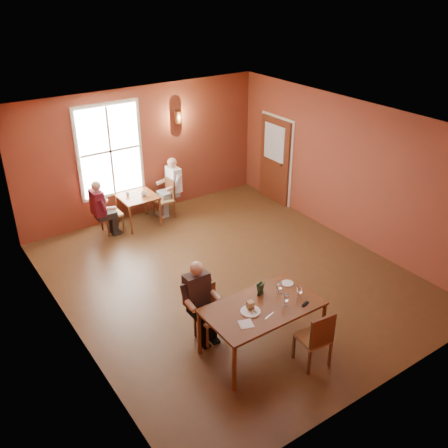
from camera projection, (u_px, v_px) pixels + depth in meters
ground at (230, 276)px, 9.56m from camera, size 6.00×7.00×0.01m
wall_back at (143, 152)px, 11.44m from camera, size 6.00×0.04×3.00m
wall_front at (389, 303)px, 6.31m from camera, size 6.00×0.04×3.00m
wall_left at (64, 255)px, 7.37m from camera, size 0.04×7.00×3.00m
wall_right at (348, 171)px, 10.38m from camera, size 0.04×7.00×3.00m
ceiling at (231, 123)px, 8.19m from camera, size 6.00×7.00×0.04m
window at (110, 151)px, 10.91m from camera, size 1.36×0.10×1.96m
door at (274, 161)px, 12.24m from camera, size 0.12×1.04×2.10m
wall_sconce at (178, 117)px, 11.50m from camera, size 0.16×0.16×0.28m
main_table at (262, 328)px, 7.56m from camera, size 1.75×0.99×0.82m
chair_diner_main at (211, 315)px, 7.77m from camera, size 0.40×0.40×0.91m
diner_main at (212, 306)px, 7.66m from camera, size 0.51×0.51×1.29m
chair_empty at (313, 337)px, 7.29m from camera, size 0.46×0.46×0.95m
plate_food at (250, 311)px, 7.24m from camera, size 0.35×0.35×0.04m
sandwich at (250, 306)px, 7.28m from camera, size 0.10×0.09×0.11m
goblet_a at (279, 287)px, 7.63m from camera, size 0.10×0.10×0.21m
goblet_b at (300, 291)px, 7.53m from camera, size 0.09×0.09×0.20m
goblet_c at (286, 300)px, 7.35m from camera, size 0.11×0.11×0.20m
menu_stand at (260, 289)px, 7.59m from camera, size 0.13×0.09×0.20m
knife at (269, 316)px, 7.17m from camera, size 0.19×0.07×0.00m
napkin at (246, 324)px, 7.00m from camera, size 0.25×0.25×0.01m
side_plate at (287, 283)px, 7.89m from camera, size 0.25×0.25×0.02m
sunglasses at (305, 304)px, 7.40m from camera, size 0.15×0.08×0.02m
second_table at (139, 210)px, 11.37m from camera, size 0.80×0.80×0.70m
chair_diner_white at (164, 199)px, 11.64m from camera, size 0.41×0.41×0.92m
diner_white at (164, 191)px, 11.56m from camera, size 0.53×0.53×1.33m
chair_diner_maroon at (112, 213)px, 10.99m from camera, size 0.40×0.40×0.91m
diner_maroon at (109, 206)px, 10.89m from camera, size 0.51×0.51×1.27m
cup_a at (144, 194)px, 11.17m from camera, size 0.15×0.15×0.10m
cup_b at (127, 194)px, 11.18m from camera, size 0.10×0.10×0.09m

